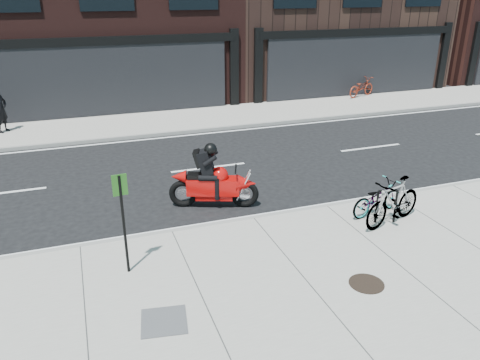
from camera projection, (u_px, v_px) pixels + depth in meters
name	position (u px, v px, depth m)	size (l,w,h in m)	color
ground	(228.00, 192.00, 13.04)	(120.00, 120.00, 0.00)	black
sidewalk_near	(312.00, 291.00, 8.66)	(60.00, 6.00, 0.13)	gray
sidewalk_far	(171.00, 121.00, 19.77)	(60.00, 3.50, 0.13)	gray
bike_rack	(387.00, 203.00, 10.89)	(0.48, 0.19, 0.83)	black
bicycle_front	(377.00, 198.00, 11.34)	(0.55, 1.59, 0.83)	gray
bicycle_rear	(393.00, 202.00, 10.81)	(0.52, 1.86, 1.12)	gray
motorcycle	(217.00, 181.00, 11.90)	(2.23, 1.17, 1.73)	black
pedestrian	(0.00, 109.00, 17.72)	(0.64, 0.42, 1.74)	black
bicycle_far	(361.00, 87.00, 23.75)	(0.64, 1.83, 0.96)	maroon
manhole_cover	(366.00, 284.00, 8.75)	(0.66, 0.66, 0.01)	black
utility_grate	(164.00, 321.00, 7.76)	(0.75, 0.75, 0.01)	#4A4A4D
sign_post	(123.00, 215.00, 8.68)	(0.28, 0.05, 2.04)	black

